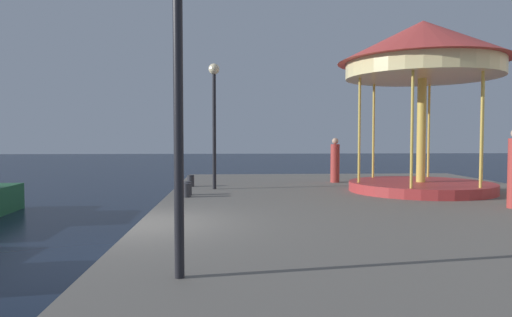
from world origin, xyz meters
TOP-DOWN VIEW (x-y plane):
  - ground_plane at (0.00, 0.00)m, footprint 120.00×120.00m
  - quay_dock at (6.09, 0.00)m, footprint 12.18×24.20m
  - carousel at (7.92, 5.00)m, footprint 5.29×5.29m
  - lamp_post_near_edge at (1.24, -3.63)m, footprint 0.36×0.36m
  - lamp_post_mid_promenade at (1.35, 6.05)m, footprint 0.36×0.36m
  - bollard_center at (0.49, 6.88)m, footprint 0.24×0.24m
  - bollard_south at (0.62, 4.03)m, footprint 0.24×0.24m
  - bollard_north at (0.60, 4.52)m, footprint 0.24×0.24m
  - person_far_corner at (5.87, 8.07)m, footprint 0.34×0.34m

SIDE VIEW (x-z plane):
  - ground_plane at x=0.00m, z-range 0.00..0.00m
  - quay_dock at x=6.09m, z-range 0.00..0.80m
  - bollard_center at x=0.49m, z-range 0.80..1.20m
  - bollard_south at x=0.62m, z-range 0.80..1.20m
  - bollard_north at x=0.60m, z-range 0.80..1.20m
  - person_far_corner at x=5.87m, z-range 0.74..2.44m
  - lamp_post_mid_promenade at x=1.35m, z-range 1.58..5.72m
  - lamp_post_near_edge at x=1.24m, z-range 1.58..5.77m
  - carousel at x=7.92m, z-range 2.12..7.49m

